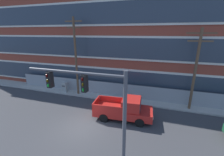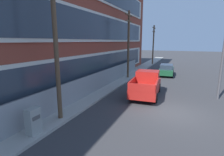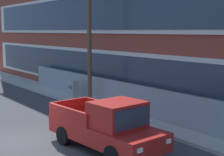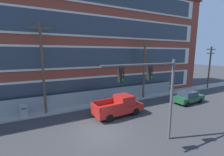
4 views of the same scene
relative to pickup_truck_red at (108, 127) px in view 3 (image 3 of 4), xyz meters
The scene contains 6 objects.
ground_plane 4.16m from the pickup_truck_red, 141.25° to the right, with size 160.00×160.00×0.00m, color #38383A.
sidewalk_building_side 5.31m from the pickup_truck_red, 127.08° to the left, with size 80.00×2.15×0.16m, color #9E9B93.
chain_link_fence 4.97m from the pickup_truck_red, 115.07° to the left, with size 28.62×0.06×1.85m.
pickup_truck_red is the anchor object (origin of this frame).
utility_pole_near_corner 8.93m from the pickup_truck_red, 152.35° to the left, with size 2.12×0.26×9.50m.
electrical_cabinet 9.70m from the pickup_truck_red, 157.94° to the left, with size 0.66×0.48×1.50m.
Camera 3 is at (13.99, -5.25, 4.80)m, focal length 55.00 mm.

